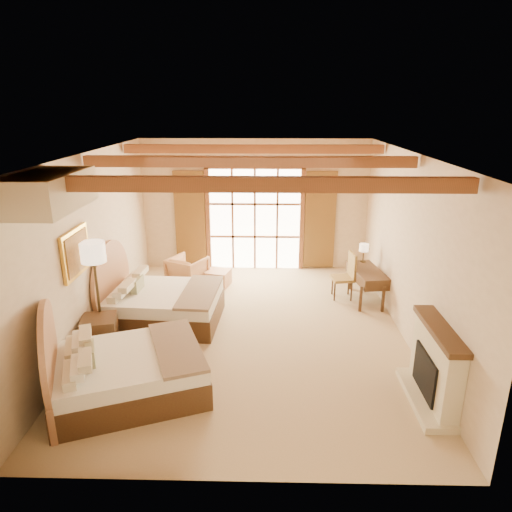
{
  "coord_description": "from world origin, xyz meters",
  "views": [
    {
      "loc": [
        0.28,
        -7.49,
        3.97
      ],
      "look_at": [
        0.1,
        0.2,
        1.4
      ],
      "focal_mm": 32.0,
      "sensor_mm": 36.0,
      "label": 1
    }
  ],
  "objects_px": {
    "bed_near": "(118,368)",
    "desk": "(366,284)",
    "bed_far": "(155,301)",
    "nightstand": "(100,336)",
    "armchair": "(188,272)"
  },
  "relations": [
    {
      "from": "bed_near",
      "to": "desk",
      "type": "relative_size",
      "value": 1.95
    },
    {
      "from": "bed_near",
      "to": "bed_far",
      "type": "bearing_deg",
      "value": 69.21
    },
    {
      "from": "nightstand",
      "to": "armchair",
      "type": "xyz_separation_m",
      "value": [
        0.95,
        3.02,
        0.02
      ]
    },
    {
      "from": "desk",
      "to": "bed_far",
      "type": "bearing_deg",
      "value": -173.38
    },
    {
      "from": "bed_far",
      "to": "desk",
      "type": "relative_size",
      "value": 1.65
    },
    {
      "from": "desk",
      "to": "nightstand",
      "type": "bearing_deg",
      "value": -162.67
    },
    {
      "from": "bed_far",
      "to": "desk",
      "type": "distance_m",
      "value": 4.36
    },
    {
      "from": "nightstand",
      "to": "armchair",
      "type": "bearing_deg",
      "value": 59.88
    },
    {
      "from": "nightstand",
      "to": "armchair",
      "type": "distance_m",
      "value": 3.16
    },
    {
      "from": "nightstand",
      "to": "desk",
      "type": "bearing_deg",
      "value": 13.05
    },
    {
      "from": "bed_far",
      "to": "desk",
      "type": "bearing_deg",
      "value": 18.76
    },
    {
      "from": "nightstand",
      "to": "bed_near",
      "type": "bearing_deg",
      "value": -72.13
    },
    {
      "from": "bed_far",
      "to": "nightstand",
      "type": "height_order",
      "value": "bed_far"
    },
    {
      "from": "bed_near",
      "to": "armchair",
      "type": "bearing_deg",
      "value": 64.95
    },
    {
      "from": "bed_far",
      "to": "desk",
      "type": "height_order",
      "value": "bed_far"
    }
  ]
}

